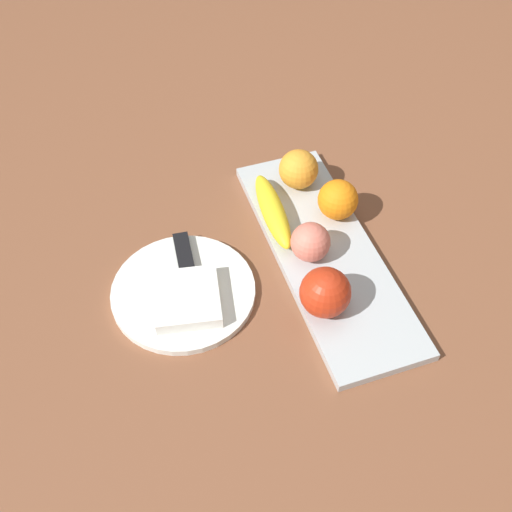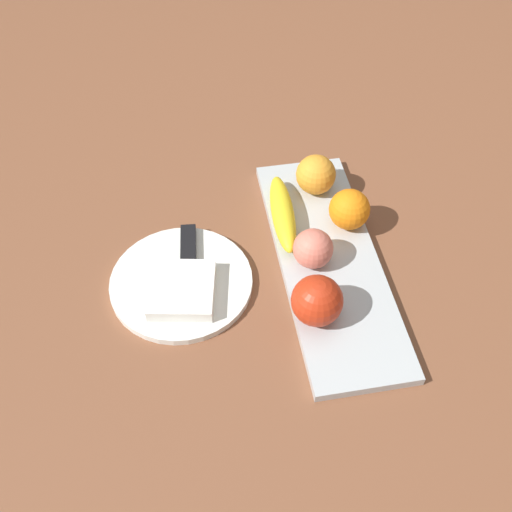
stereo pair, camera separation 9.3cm
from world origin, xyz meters
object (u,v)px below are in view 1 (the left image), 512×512
object	(u,v)px
orange_near_banana	(338,200)
dinner_plate	(183,292)
knife	(186,264)
apple	(325,292)
peach	(310,242)
orange_near_apple	(298,169)
fruit_tray	(325,253)
folded_napkin	(187,299)
banana	(273,211)

from	to	relation	value
orange_near_banana	dinner_plate	size ratio (longest dim) A/B	0.30
dinner_plate	knife	bearing A→B (deg)	159.22
apple	peach	bearing A→B (deg)	169.71
dinner_plate	orange_near_apple	bearing A→B (deg)	122.50
knife	orange_near_apple	bearing A→B (deg)	122.30
fruit_tray	folded_napkin	size ratio (longest dim) A/B	4.46
peach	dinner_plate	xyz separation A→B (m)	(-0.00, -0.20, -0.04)
fruit_tray	folded_napkin	bearing A→B (deg)	-83.30
orange_near_apple	knife	bearing A→B (deg)	-63.53
orange_near_apple	peach	size ratio (longest dim) A/B	1.09
orange_near_apple	folded_napkin	bearing A→B (deg)	-53.19
dinner_plate	banana	bearing A→B (deg)	117.68
fruit_tray	orange_near_apple	world-z (taller)	orange_near_apple
orange_near_banana	knife	size ratio (longest dim) A/B	0.36
fruit_tray	orange_near_banana	xyz separation A→B (m)	(-0.07, 0.05, 0.04)
orange_near_apple	dinner_plate	xyz separation A→B (m)	(0.15, -0.24, -0.04)
apple	knife	world-z (taller)	apple
fruit_tray	apple	size ratio (longest dim) A/B	6.11
orange_near_banana	knife	world-z (taller)	orange_near_banana
orange_near_apple	dinner_plate	size ratio (longest dim) A/B	0.31
apple	peach	world-z (taller)	apple
apple	dinner_plate	world-z (taller)	apple
fruit_tray	dinner_plate	distance (m)	0.23
apple	banana	xyz separation A→B (m)	(-0.19, -0.01, -0.02)
orange_near_apple	folded_napkin	distance (m)	0.30
dinner_plate	knife	distance (m)	0.05
apple	knife	bearing A→B (deg)	-130.16
banana	peach	world-z (taller)	peach
fruit_tray	apple	world-z (taller)	apple
orange_near_apple	dinner_plate	world-z (taller)	orange_near_apple
peach	banana	bearing A→B (deg)	-163.49
banana	orange_near_apple	distance (m)	0.09
folded_napkin	orange_near_banana	bearing A→B (deg)	108.85
banana	dinner_plate	world-z (taller)	banana
banana	dinner_plate	distance (m)	0.20
fruit_tray	banana	world-z (taller)	banana
apple	orange_near_apple	xyz separation A→B (m)	(-0.26, 0.06, -0.00)
apple	banana	distance (m)	0.19
apple	banana	world-z (taller)	apple
orange_near_apple	banana	bearing A→B (deg)	-47.24
orange_near_apple	folded_napkin	xyz separation A→B (m)	(0.18, -0.24, -0.03)
folded_napkin	fruit_tray	bearing A→B (deg)	96.70
orange_near_apple	orange_near_banana	size ratio (longest dim) A/B	1.02
dinner_plate	knife	xyz separation A→B (m)	(-0.04, 0.02, 0.01)
banana	orange_near_banana	size ratio (longest dim) A/B	2.56
peach	folded_napkin	bearing A→B (deg)	-82.66
orange_near_apple	folded_napkin	size ratio (longest dim) A/B	0.66
banana	knife	size ratio (longest dim) A/B	0.93
fruit_tray	dinner_plate	xyz separation A→B (m)	(0.00, -0.23, -0.00)
banana	peach	bearing A→B (deg)	-159.86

